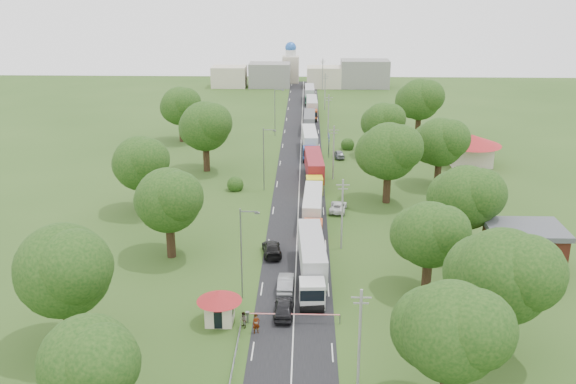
{
  "coord_description": "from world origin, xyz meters",
  "views": [
    {
      "loc": [
        1.09,
        -79.89,
        32.49
      ],
      "look_at": [
        -1.46,
        5.57,
        3.0
      ],
      "focal_mm": 40.0,
      "sensor_mm": 36.0,
      "label": 1
    }
  ],
  "objects_px": {
    "guard_booth": "(219,302)",
    "truck_0": "(312,260)",
    "car_lane_front": "(284,308)",
    "pedestrian_near": "(256,324)",
    "boom_barrier": "(280,315)",
    "info_sign": "(329,140)",
    "car_lane_mid": "(286,283)"
  },
  "relations": [
    {
      "from": "info_sign",
      "to": "pedestrian_near",
      "type": "height_order",
      "value": "info_sign"
    },
    {
      "from": "info_sign",
      "to": "car_lane_front",
      "type": "height_order",
      "value": "info_sign"
    },
    {
      "from": "info_sign",
      "to": "car_lane_mid",
      "type": "xyz_separation_m",
      "value": [
        -6.2,
        -53.0,
        -2.22
      ]
    },
    {
      "from": "guard_booth",
      "to": "car_lane_mid",
      "type": "relative_size",
      "value": 0.93
    },
    {
      "from": "car_lane_front",
      "to": "pedestrian_near",
      "type": "bearing_deg",
      "value": 54.47
    },
    {
      "from": "car_lane_front",
      "to": "pedestrian_near",
      "type": "xyz_separation_m",
      "value": [
        -2.5,
        -3.4,
        0.14
      ]
    },
    {
      "from": "car_lane_mid",
      "to": "pedestrian_near",
      "type": "relative_size",
      "value": 2.44
    },
    {
      "from": "car_lane_mid",
      "to": "boom_barrier",
      "type": "bearing_deg",
      "value": 88.08
    },
    {
      "from": "car_lane_mid",
      "to": "pedestrian_near",
      "type": "xyz_separation_m",
      "value": [
        -2.5,
        -8.9,
        0.19
      ]
    },
    {
      "from": "guard_booth",
      "to": "car_lane_front",
      "type": "bearing_deg",
      "value": 13.61
    },
    {
      "from": "guard_booth",
      "to": "car_lane_mid",
      "type": "bearing_deg",
      "value": 48.48
    },
    {
      "from": "car_lane_front",
      "to": "pedestrian_near",
      "type": "height_order",
      "value": "pedestrian_near"
    },
    {
      "from": "truck_0",
      "to": "pedestrian_near",
      "type": "height_order",
      "value": "truck_0"
    },
    {
      "from": "guard_booth",
      "to": "pedestrian_near",
      "type": "xyz_separation_m",
      "value": [
        3.7,
        -1.9,
        -1.19
      ]
    },
    {
      "from": "info_sign",
      "to": "car_lane_front",
      "type": "bearing_deg",
      "value": -96.05
    },
    {
      "from": "boom_barrier",
      "to": "info_sign",
      "type": "xyz_separation_m",
      "value": [
        6.56,
        60.0,
        2.11
      ]
    },
    {
      "from": "pedestrian_near",
      "to": "car_lane_mid",
      "type": "bearing_deg",
      "value": 54.35
    },
    {
      "from": "truck_0",
      "to": "car_lane_front",
      "type": "xyz_separation_m",
      "value": [
        -2.8,
        -8.25,
        -1.44
      ]
    },
    {
      "from": "truck_0",
      "to": "info_sign",
      "type": "bearing_deg",
      "value": 86.13
    },
    {
      "from": "car_lane_mid",
      "to": "guard_booth",
      "type": "bearing_deg",
      "value": 49.48
    },
    {
      "from": "guard_booth",
      "to": "info_sign",
      "type": "bearing_deg",
      "value": 78.32
    },
    {
      "from": "truck_0",
      "to": "boom_barrier",
      "type": "bearing_deg",
      "value": -107.96
    },
    {
      "from": "car_lane_front",
      "to": "car_lane_mid",
      "type": "bearing_deg",
      "value": -89.22
    },
    {
      "from": "car_lane_front",
      "to": "truck_0",
      "type": "bearing_deg",
      "value": -107.99
    },
    {
      "from": "car_lane_mid",
      "to": "info_sign",
      "type": "bearing_deg",
      "value": -95.67
    },
    {
      "from": "guard_booth",
      "to": "truck_0",
      "type": "xyz_separation_m",
      "value": [
        9.0,
        9.75,
        0.11
      ]
    },
    {
      "from": "boom_barrier",
      "to": "info_sign",
      "type": "distance_m",
      "value": 60.39
    },
    {
      "from": "car_lane_front",
      "to": "guard_booth",
      "type": "bearing_deg",
      "value": 14.39
    },
    {
      "from": "truck_0",
      "to": "pedestrian_near",
      "type": "relative_size",
      "value": 7.98
    },
    {
      "from": "boom_barrier",
      "to": "pedestrian_near",
      "type": "bearing_deg",
      "value": -138.41
    },
    {
      "from": "info_sign",
      "to": "truck_0",
      "type": "height_order",
      "value": "truck_0"
    },
    {
      "from": "info_sign",
      "to": "pedestrian_near",
      "type": "distance_m",
      "value": 62.54
    }
  ]
}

